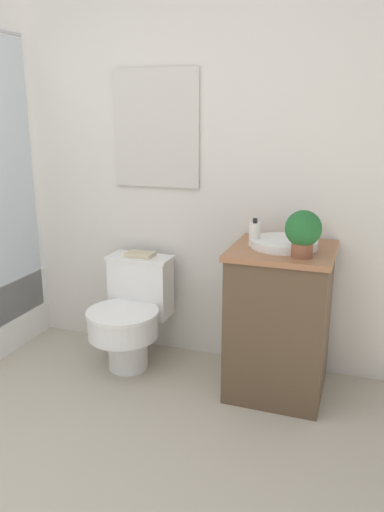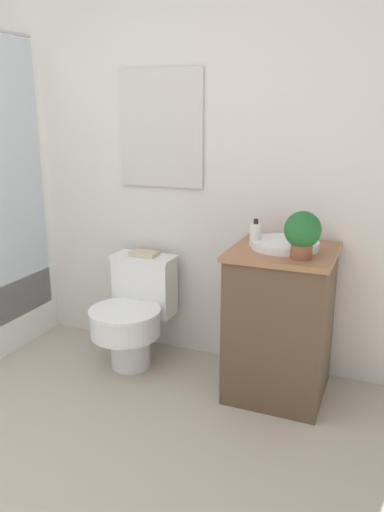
# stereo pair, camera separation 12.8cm
# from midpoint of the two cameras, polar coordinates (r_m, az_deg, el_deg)

# --- Properties ---
(wall_back) EXTENTS (3.59, 0.07, 2.50)m
(wall_back) POSITION_cam_midpoint_polar(r_m,az_deg,el_deg) (3.20, -8.03, 11.31)
(wall_back) COLOR silver
(wall_back) RESTS_ON ground_plane
(toilet) EXTENTS (0.43, 0.57, 0.66)m
(toilet) POSITION_cam_midpoint_polar(r_m,az_deg,el_deg) (3.09, -8.15, -6.47)
(toilet) COLOR white
(toilet) RESTS_ON ground_plane
(vanity) EXTENTS (0.54, 0.55, 0.82)m
(vanity) POSITION_cam_midpoint_polar(r_m,az_deg,el_deg) (2.78, 8.65, -7.30)
(vanity) COLOR brown
(vanity) RESTS_ON ground_plane
(sink) EXTENTS (0.35, 0.39, 0.13)m
(sink) POSITION_cam_midpoint_polar(r_m,az_deg,el_deg) (2.66, 9.12, 1.46)
(sink) COLOR white
(sink) RESTS_ON vanity
(soap_bottle) EXTENTS (0.06, 0.06, 0.15)m
(soap_bottle) POSITION_cam_midpoint_polar(r_m,az_deg,el_deg) (2.66, 5.80, 2.52)
(soap_bottle) COLOR silver
(soap_bottle) RESTS_ON vanity
(potted_plant) EXTENTS (0.18, 0.18, 0.23)m
(potted_plant) POSITION_cam_midpoint_polar(r_m,az_deg,el_deg) (2.46, 11.14, 2.80)
(potted_plant) COLOR brown
(potted_plant) RESTS_ON vanity
(book_on_tank) EXTENTS (0.17, 0.11, 0.02)m
(book_on_tank) POSITION_cam_midpoint_polar(r_m,az_deg,el_deg) (3.10, -7.15, 0.18)
(book_on_tank) COLOR beige
(book_on_tank) RESTS_ON toilet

